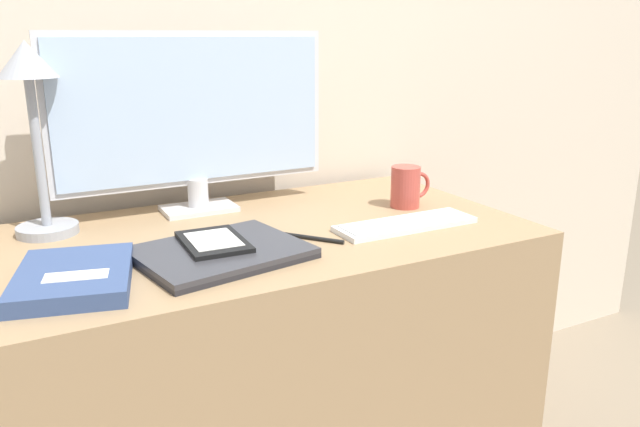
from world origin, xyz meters
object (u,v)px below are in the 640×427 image
at_px(keyboard, 406,224).
at_px(ereader, 214,242).
at_px(monitor, 193,116).
at_px(laptop, 221,253).
at_px(desk_lamp, 32,106).
at_px(pen, 313,238).
at_px(coffee_mug, 406,187).
at_px(notebook, 74,277).

bearing_deg(keyboard, ereader, 175.89).
relative_size(monitor, keyboard, 2.01).
bearing_deg(monitor, laptop, -100.39).
bearing_deg(keyboard, desk_lamp, 155.79).
height_order(keyboard, pen, keyboard).
height_order(coffee_mug, pen, coffee_mug).
bearing_deg(monitor, keyboard, -43.29).
bearing_deg(coffee_mug, monitor, 156.16).
bearing_deg(desk_lamp, keyboard, -24.21).
height_order(desk_lamp, notebook, desk_lamp).
distance_m(monitor, pen, 0.43).
xyz_separation_m(ereader, desk_lamp, (-0.28, 0.29, 0.25)).
distance_m(ereader, notebook, 0.27).
height_order(ereader, pen, ereader).
relative_size(laptop, notebook, 1.21).
bearing_deg(pen, monitor, 113.26).
relative_size(ereader, desk_lamp, 0.43).
relative_size(laptop, pen, 3.01).
bearing_deg(laptop, notebook, -177.06).
height_order(desk_lamp, pen, desk_lamp).
xyz_separation_m(ereader, pen, (0.21, -0.02, -0.02)).
xyz_separation_m(monitor, notebook, (-0.33, -0.36, -0.21)).
distance_m(laptop, notebook, 0.27).
xyz_separation_m(ereader, coffee_mug, (0.54, 0.11, 0.03)).
bearing_deg(notebook, coffee_mug, 10.63).
height_order(monitor, coffee_mug, monitor).
xyz_separation_m(keyboard, ereader, (-0.44, 0.03, 0.02)).
bearing_deg(ereader, notebook, -171.14).
distance_m(laptop, desk_lamp, 0.50).
bearing_deg(laptop, ereader, 99.00).
bearing_deg(laptop, keyboard, -0.55).
xyz_separation_m(laptop, desk_lamp, (-0.28, 0.32, 0.26)).
distance_m(keyboard, desk_lamp, 0.83).
bearing_deg(desk_lamp, pen, -32.14).
bearing_deg(ereader, monitor, 77.99).
relative_size(monitor, coffee_mug, 6.00).
relative_size(ereader, pen, 1.53).
distance_m(monitor, laptop, 0.41).
distance_m(keyboard, coffee_mug, 0.18).
distance_m(coffee_mug, pen, 0.35).
bearing_deg(notebook, ereader, 8.86).
xyz_separation_m(monitor, desk_lamp, (-0.34, -0.03, 0.04)).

